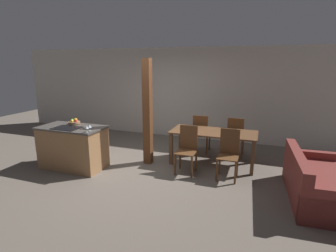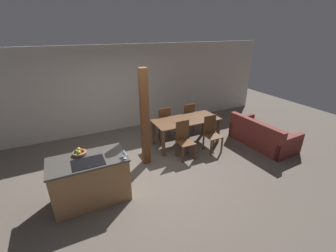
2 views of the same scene
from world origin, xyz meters
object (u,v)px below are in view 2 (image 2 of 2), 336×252
object	(u,v)px
dining_chair_far_right	(187,118)
fruit_bowl	(79,152)
couch	(262,136)
wine_glass_near	(125,154)
kitchen_island	(91,180)
dining_chair_near_left	(184,139)
dining_chair_near_right	(212,133)
dining_chair_far_left	(163,122)
timber_post	(145,119)
wine_glass_middle	(123,152)
dining_table	(186,123)

from	to	relation	value
dining_chair_far_right	fruit_bowl	bearing A→B (deg)	26.49
fruit_bowl	couch	xyz separation A→B (m)	(4.89, 0.01, -0.69)
wine_glass_near	couch	size ratio (longest dim) A/B	0.07
kitchen_island	dining_chair_near_left	bearing A→B (deg)	14.18
dining_chair_near_right	dining_chair_far_right	bearing A→B (deg)	90.00
dining_chair_near_right	dining_chair_far_left	distance (m)	1.55
dining_chair_far_right	timber_post	size ratio (longest dim) A/B	0.42
dining_chair_near_left	dining_chair_far_right	world-z (taller)	same
kitchen_island	wine_glass_near	bearing A→B (deg)	-25.54
fruit_bowl	wine_glass_near	xyz separation A→B (m)	(0.73, -0.53, 0.06)
dining_chair_near_left	dining_chair_far_right	distance (m)	1.55
wine_glass_middle	timber_post	bearing A→B (deg)	51.34
wine_glass_near	dining_chair_near_right	bearing A→B (deg)	19.05
dining_table	dining_chair_far_left	distance (m)	0.79
dining_chair_near_right	timber_post	size ratio (longest dim) A/B	0.42
fruit_bowl	dining_chair_near_right	bearing A→B (deg)	6.52
dining_chair_far_left	couch	size ratio (longest dim) A/B	0.54
wine_glass_middle	couch	size ratio (longest dim) A/B	0.07
wine_glass_middle	couch	distance (m)	4.25
couch	timber_post	bearing A→B (deg)	77.26
wine_glass_middle	timber_post	xyz separation A→B (m)	(0.81, 1.01, 0.15)
kitchen_island	dining_chair_far_right	bearing A→B (deg)	30.23
dining_chair_near_right	timber_post	xyz separation A→B (m)	(-1.83, 0.19, 0.67)
fruit_bowl	dining_chair_near_right	distance (m)	3.42
kitchen_island	timber_post	distance (m)	1.79
dining_chair_near_left	dining_chair_far_right	size ratio (longest dim) A/B	1.00
dining_chair_near_right	dining_chair_far_right	world-z (taller)	same
fruit_bowl	dining_chair_far_right	distance (m)	3.79
fruit_bowl	timber_post	world-z (taller)	timber_post
wine_glass_near	couch	xyz separation A→B (m)	(4.16, 0.53, -0.75)
wine_glass_middle	dining_chair_far_left	size ratio (longest dim) A/B	0.13
dining_chair_far_right	couch	bearing A→B (deg)	132.47
couch	wine_glass_near	bearing A→B (deg)	94.16
dining_chair_near_right	couch	distance (m)	1.59
fruit_bowl	wine_glass_near	size ratio (longest dim) A/B	1.96
timber_post	fruit_bowl	bearing A→B (deg)	-159.47
dining_chair_far_left	timber_post	size ratio (longest dim) A/B	0.42
kitchen_island	wine_glass_middle	size ratio (longest dim) A/B	10.89
wine_glass_near	couch	world-z (taller)	wine_glass_near
kitchen_island	fruit_bowl	distance (m)	0.56
fruit_bowl	dining_chair_near_left	world-z (taller)	fruit_bowl
couch	dining_chair_near_right	bearing A→B (deg)	72.99
wine_glass_near	timber_post	world-z (taller)	timber_post
fruit_bowl	dining_chair_far_left	size ratio (longest dim) A/B	0.26
dining_chair_near_right	timber_post	distance (m)	1.95
kitchen_island	dining_chair_near_right	world-z (taller)	dining_chair_near_right
dining_table	dining_chair_far_right	xyz separation A→B (m)	(0.43, 0.65, -0.15)
dining_chair_far_left	dining_chair_far_right	xyz separation A→B (m)	(0.85, 0.00, 0.00)
wine_glass_near	dining_table	distance (m)	2.73
wine_glass_middle	dining_table	world-z (taller)	wine_glass_middle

